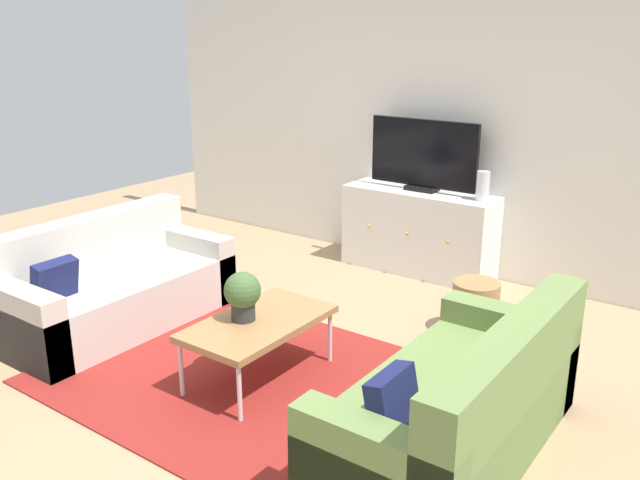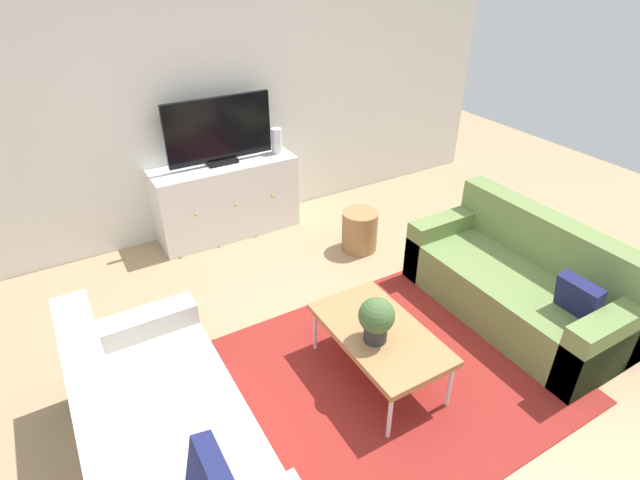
{
  "view_description": "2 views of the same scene",
  "coord_description": "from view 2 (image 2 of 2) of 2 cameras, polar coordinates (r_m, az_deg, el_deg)",
  "views": [
    {
      "loc": [
        2.61,
        -3.01,
        2.16
      ],
      "look_at": [
        0.0,
        0.61,
        0.74
      ],
      "focal_mm": 38.01,
      "sensor_mm": 36.0,
      "label": 1
    },
    {
      "loc": [
        -1.55,
        -2.04,
        2.61
      ],
      "look_at": [
        0.0,
        0.61,
        0.74
      ],
      "focal_mm": 28.04,
      "sensor_mm": 36.0,
      "label": 2
    }
  ],
  "objects": [
    {
      "name": "tv_console",
      "position": [
        5.07,
        -10.56,
        4.62
      ],
      "size": [
        1.39,
        0.47,
        0.75
      ],
      "color": "white",
      "rests_on": "ground_plane"
    },
    {
      "name": "area_rug",
      "position": [
        3.57,
        6.37,
        -15.71
      ],
      "size": [
        2.5,
        1.9,
        0.01
      ],
      "primitive_type": "cube",
      "color": "maroon",
      "rests_on": "ground_plane"
    },
    {
      "name": "couch_left_side",
      "position": [
        3.04,
        -18.04,
        -21.18
      ],
      "size": [
        0.81,
        1.71,
        0.8
      ],
      "color": "beige",
      "rests_on": "ground_plane"
    },
    {
      "name": "wall_back",
      "position": [
        5.01,
        -11.79,
        16.14
      ],
      "size": [
        6.4,
        0.12,
        2.7
      ],
      "primitive_type": "cube",
      "color": "silver",
      "rests_on": "ground_plane"
    },
    {
      "name": "couch_right_side",
      "position": [
        4.26,
        22.08,
        -4.66
      ],
      "size": [
        0.81,
        1.71,
        0.8
      ],
      "color": "olive",
      "rests_on": "ground_plane"
    },
    {
      "name": "ground_plane",
      "position": [
        3.66,
        4.95,
        -14.33
      ],
      "size": [
        10.0,
        10.0,
        0.0
      ],
      "primitive_type": "plane",
      "color": "tan"
    },
    {
      "name": "potted_plant",
      "position": [
        3.15,
        6.46,
        -8.88
      ],
      "size": [
        0.23,
        0.23,
        0.31
      ],
      "color": "#2D2D2D",
      "rests_on": "coffee_table"
    },
    {
      "name": "glass_vase",
      "position": [
        5.07,
        -4.95,
        11.22
      ],
      "size": [
        0.11,
        0.11,
        0.25
      ],
      "primitive_type": "cylinder",
      "color": "silver",
      "rests_on": "tv_console"
    },
    {
      "name": "wicker_basket",
      "position": [
        4.8,
        4.54,
        1.07
      ],
      "size": [
        0.34,
        0.34,
        0.4
      ],
      "primitive_type": "cylinder",
      "color": "#9E7547",
      "rests_on": "ground_plane"
    },
    {
      "name": "flat_screen_tv",
      "position": [
        4.82,
        -11.45,
        12.07
      ],
      "size": [
        1.02,
        0.16,
        0.63
      ],
      "color": "black",
      "rests_on": "tv_console"
    },
    {
      "name": "coffee_table",
      "position": [
        3.35,
        6.82,
        -10.63
      ],
      "size": [
        0.55,
        0.97,
        0.41
      ],
      "color": "#A37547",
      "rests_on": "ground_plane"
    }
  ]
}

